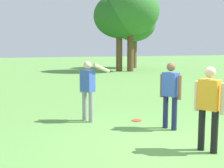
{
  "coord_description": "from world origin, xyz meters",
  "views": [
    {
      "loc": [
        -3.54,
        -4.83,
        1.98
      ],
      "look_at": [
        -0.39,
        2.49,
        1.0
      ],
      "focal_mm": 46.68,
      "sensor_mm": 36.0,
      "label": 1
    }
  ],
  "objects_px": {
    "person_bystander": "(170,91)",
    "tree_far_right": "(119,17)",
    "person_catcher": "(88,86)",
    "tree_slender_mid": "(131,11)",
    "person_thrower": "(209,103)",
    "tree_back_left": "(135,24)",
    "frisbee": "(137,120)"
  },
  "relations": [
    {
      "from": "person_catcher",
      "to": "tree_back_left",
      "type": "relative_size",
      "value": 0.26
    },
    {
      "from": "tree_slender_mid",
      "to": "tree_back_left",
      "type": "relative_size",
      "value": 1.15
    },
    {
      "from": "tree_back_left",
      "to": "person_bystander",
      "type": "bearing_deg",
      "value": -115.3
    },
    {
      "from": "person_bystander",
      "to": "tree_far_right",
      "type": "distance_m",
      "value": 18.62
    },
    {
      "from": "person_catcher",
      "to": "tree_far_right",
      "type": "distance_m",
      "value": 17.89
    },
    {
      "from": "tree_back_left",
      "to": "frisbee",
      "type": "bearing_deg",
      "value": -117.34
    },
    {
      "from": "person_catcher",
      "to": "frisbee",
      "type": "distance_m",
      "value": 1.64
    },
    {
      "from": "person_thrower",
      "to": "person_bystander",
      "type": "bearing_deg",
      "value": 81.64
    },
    {
      "from": "person_catcher",
      "to": "frisbee",
      "type": "height_order",
      "value": "person_catcher"
    },
    {
      "from": "tree_far_right",
      "to": "person_catcher",
      "type": "bearing_deg",
      "value": -117.37
    },
    {
      "from": "frisbee",
      "to": "person_bystander",
      "type": "bearing_deg",
      "value": -70.82
    },
    {
      "from": "person_catcher",
      "to": "tree_far_right",
      "type": "bearing_deg",
      "value": 62.63
    },
    {
      "from": "tree_far_right",
      "to": "tree_back_left",
      "type": "bearing_deg",
      "value": 45.35
    },
    {
      "from": "person_thrower",
      "to": "tree_slender_mid",
      "type": "xyz_separation_m",
      "value": [
        7.51,
        18.16,
        4.14
      ]
    },
    {
      "from": "person_bystander",
      "to": "frisbee",
      "type": "distance_m",
      "value": 1.44
    },
    {
      "from": "tree_far_right",
      "to": "tree_slender_mid",
      "type": "distance_m",
      "value": 1.06
    },
    {
      "from": "person_catcher",
      "to": "person_bystander",
      "type": "distance_m",
      "value": 2.21
    },
    {
      "from": "person_catcher",
      "to": "frisbee",
      "type": "bearing_deg",
      "value": -21.8
    },
    {
      "from": "person_bystander",
      "to": "tree_far_right",
      "type": "height_order",
      "value": "tree_far_right"
    },
    {
      "from": "person_bystander",
      "to": "tree_back_left",
      "type": "bearing_deg",
      "value": 64.7
    },
    {
      "from": "person_catcher",
      "to": "frisbee",
      "type": "xyz_separation_m",
      "value": [
        1.24,
        -0.49,
        -0.95
      ]
    },
    {
      "from": "tree_back_left",
      "to": "person_catcher",
      "type": "bearing_deg",
      "value": -120.83
    },
    {
      "from": "person_thrower",
      "to": "frisbee",
      "type": "bearing_deg",
      "value": 92.66
    },
    {
      "from": "frisbee",
      "to": "tree_slender_mid",
      "type": "bearing_deg",
      "value": 63.81
    },
    {
      "from": "frisbee",
      "to": "tree_far_right",
      "type": "xyz_separation_m",
      "value": [
        6.81,
        16.04,
        4.64
      ]
    },
    {
      "from": "tree_back_left",
      "to": "tree_slender_mid",
      "type": "bearing_deg",
      "value": -121.94
    },
    {
      "from": "person_catcher",
      "to": "tree_far_right",
      "type": "xyz_separation_m",
      "value": [
        8.05,
        15.54,
        3.69
      ]
    },
    {
      "from": "person_catcher",
      "to": "tree_slender_mid",
      "type": "distance_m",
      "value": 17.92
    },
    {
      "from": "person_thrower",
      "to": "tree_back_left",
      "type": "bearing_deg",
      "value": 65.83
    },
    {
      "from": "person_bystander",
      "to": "frisbee",
      "type": "height_order",
      "value": "person_bystander"
    },
    {
      "from": "person_bystander",
      "to": "frisbee",
      "type": "relative_size",
      "value": 6.19
    },
    {
      "from": "person_bystander",
      "to": "frisbee",
      "type": "bearing_deg",
      "value": 109.18
    }
  ]
}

